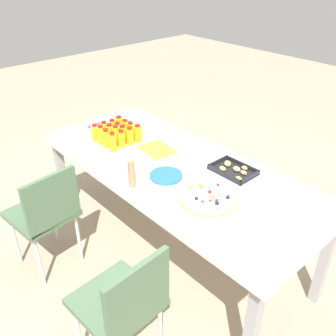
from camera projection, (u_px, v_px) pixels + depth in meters
name	position (u px, v px, depth m)	size (l,w,h in m)	color
ground_plane	(173.00, 249.00, 2.90)	(12.00, 12.00, 0.00)	tan
party_table	(174.00, 174.00, 2.55)	(2.13, 0.91, 0.76)	silver
chair_near_right	(124.00, 302.00, 1.85)	(0.42, 0.42, 0.83)	#4C6B4C
chair_near_left	(46.00, 212.00, 2.49)	(0.44, 0.44, 0.83)	#4C6B4C
juice_bottle_0	(95.00, 133.00, 2.82)	(0.06, 0.06, 0.14)	#FAAD14
juice_bottle_1	(101.00, 135.00, 2.77)	(0.06, 0.06, 0.15)	#FAAC14
juice_bottle_2	(106.00, 139.00, 2.72)	(0.06, 0.06, 0.15)	#F9AD14
juice_bottle_3	(113.00, 142.00, 2.67)	(0.05, 0.05, 0.15)	#F9AE14
juice_bottle_4	(104.00, 130.00, 2.87)	(0.06, 0.06, 0.13)	#FAAE14
juice_bottle_5	(110.00, 133.00, 2.82)	(0.06, 0.06, 0.14)	#F9AE14
juice_bottle_6	(116.00, 135.00, 2.77)	(0.06, 0.06, 0.15)	#FAAD14
juice_bottle_7	(122.00, 139.00, 2.72)	(0.06, 0.06, 0.14)	#FAAD14
juice_bottle_8	(113.00, 128.00, 2.91)	(0.06, 0.06, 0.13)	#F9AE14
juice_bottle_9	(118.00, 131.00, 2.86)	(0.06, 0.06, 0.13)	#FAAD14
juice_bottle_10	(123.00, 134.00, 2.81)	(0.06, 0.06, 0.13)	#FAAC14
juice_bottle_11	(130.00, 136.00, 2.77)	(0.06, 0.06, 0.14)	#F9AC14
juice_bottle_12	(119.00, 125.00, 2.95)	(0.06, 0.06, 0.14)	#FAAC14
juice_bottle_13	(125.00, 128.00, 2.90)	(0.06, 0.06, 0.13)	#F9AE14
juice_bottle_14	(131.00, 130.00, 2.86)	(0.05, 0.05, 0.14)	#F9AD14
juice_bottle_15	(138.00, 133.00, 2.81)	(0.06, 0.06, 0.14)	#FAAC14
fruit_pizza	(208.00, 198.00, 2.17)	(0.36, 0.36, 0.05)	tan
snack_tray	(233.00, 170.00, 2.44)	(0.28, 0.20, 0.04)	black
plate_stack	(166.00, 176.00, 2.39)	(0.21, 0.21, 0.02)	blue
napkin_stack	(101.00, 127.00, 3.04)	(0.15, 0.15, 0.02)	#194CA5
cardboard_tube	(131.00, 174.00, 2.25)	(0.04, 0.04, 0.19)	#9E7A56
paper_folder	(157.00, 150.00, 2.71)	(0.26, 0.20, 0.01)	yellow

